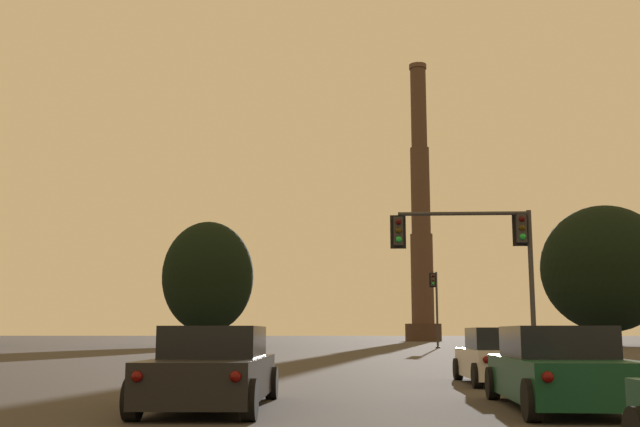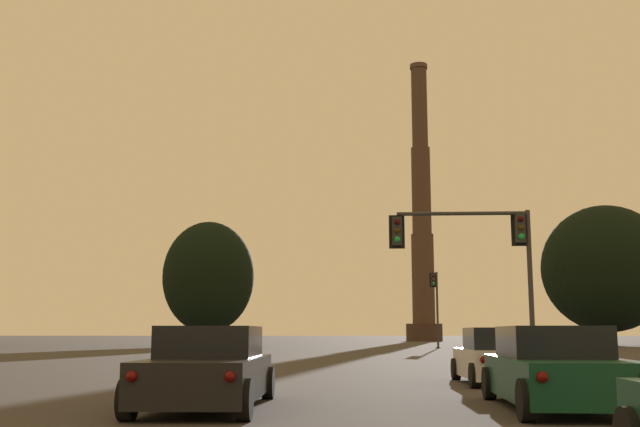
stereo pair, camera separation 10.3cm
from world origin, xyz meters
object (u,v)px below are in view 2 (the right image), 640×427
object	(u,v)px
sedan_right_lane_second	(555,370)
traffic_light_overhead_right	(482,247)
sedan_left_lane_second	(209,369)
traffic_light_far_right	(436,298)
smokestack	(422,229)
hatchback_right_lane_front	(497,358)

from	to	relation	value
sedan_right_lane_second	traffic_light_overhead_right	size ratio (longest dim) A/B	0.83
sedan_left_lane_second	sedan_right_lane_second	bearing A→B (deg)	-0.39
traffic_light_far_right	traffic_light_overhead_right	xyz separation A→B (m)	(-2.07, -36.84, 0.19)
traffic_light_far_right	smokestack	world-z (taller)	smokestack
hatchback_right_lane_front	sedan_left_lane_second	size ratio (longest dim) A/B	0.87
traffic_light_overhead_right	sedan_left_lane_second	bearing A→B (deg)	-117.13
hatchback_right_lane_front	traffic_light_overhead_right	distance (m)	8.42
sedan_left_lane_second	hatchback_right_lane_front	bearing A→B (deg)	44.82
sedan_right_lane_second	traffic_light_overhead_right	world-z (taller)	traffic_light_overhead_right
hatchback_right_lane_front	traffic_light_overhead_right	bearing A→B (deg)	82.40
hatchback_right_lane_front	sedan_left_lane_second	distance (m)	9.01
hatchback_right_lane_front	traffic_light_far_right	size ratio (longest dim) A/B	0.64
hatchback_right_lane_front	sedan_left_lane_second	world-z (taller)	hatchback_right_lane_front
hatchback_right_lane_front	traffic_light_far_right	xyz separation A→B (m)	(3.01, 44.34, 3.53)
sedan_left_lane_second	traffic_light_overhead_right	distance (m)	16.16
sedan_right_lane_second	sedan_left_lane_second	bearing A→B (deg)	-177.44
hatchback_right_lane_front	sedan_left_lane_second	bearing A→B (deg)	-134.20
hatchback_right_lane_front	sedan_right_lane_second	xyz separation A→B (m)	(-0.17, -6.39, 0.00)
traffic_light_far_right	traffic_light_overhead_right	bearing A→B (deg)	-93.21
sedan_left_lane_second	smokestack	size ratio (longest dim) A/B	0.11
sedan_left_lane_second	traffic_light_overhead_right	world-z (taller)	traffic_light_overhead_right
hatchback_right_lane_front	traffic_light_far_right	bearing A→B (deg)	85.69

